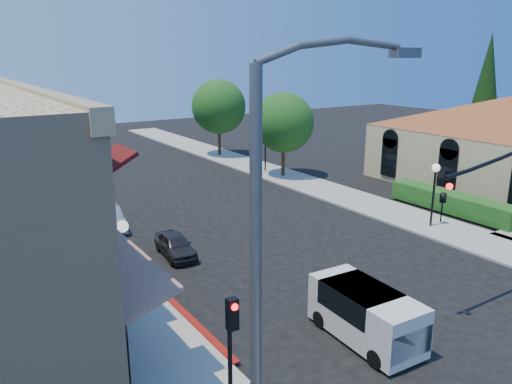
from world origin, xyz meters
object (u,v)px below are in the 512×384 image
parked_car_c (95,207)px  parked_car_d (62,179)px  white_van (367,312)px  conifer_far (486,87)px  lamppost_right_near (435,179)px  secondary_signal (231,334)px  street_tree_a (284,123)px  parked_car_b (109,219)px  parked_car_a (175,245)px  cobra_streetlight (273,290)px  lamppost_left_near (123,243)px  lamppost_right_far (265,138)px  lamppost_left_far (42,169)px  street_tree_b (219,107)px

parked_car_c → parked_car_d: (0.00, 8.36, -0.04)m
white_van → parked_car_c: 18.41m
conifer_far → lamppost_right_near: size_ratio=3.08×
secondary_signal → white_van: 5.61m
street_tree_a → white_van: size_ratio=1.59×
lamppost_right_near → parked_car_b: (-14.70, 9.44, -2.15)m
parked_car_a → cobra_streetlight: bearing=-102.2°
parked_car_b → parked_car_d: parked_car_b is taller
lamppost_left_near → lamppost_right_far: bearing=43.3°
secondary_signal → parked_car_d: 27.07m
conifer_far → white_van: size_ratio=2.70×
lamppost_left_far → lamppost_right_near: size_ratio=1.00×
lamppost_left_far → parked_car_d: 7.11m
cobra_streetlight → lamppost_left_near: bearing=86.3°
street_tree_b → lamppost_left_far: street_tree_b is taller
conifer_far → parked_car_c: bearing=176.7°
lamppost_right_near → cobra_streetlight: bearing=-150.5°
lamppost_right_far → parked_car_b: lamppost_right_far is taller
conifer_far → cobra_streetlight: (-37.15, -20.00, -1.09)m
lamppost_right_near → parked_car_a: bearing=163.3°
cobra_streetlight → lamppost_right_near: 20.44m
parked_car_a → parked_car_b: 5.62m
lamppost_left_far → parked_car_a: 10.89m
secondary_signal → lamppost_right_near: size_ratio=0.93×
conifer_far → white_van: 34.93m
lamppost_right_far → parked_car_c: bearing=-164.8°
secondary_signal → cobra_streetlight: 4.65m
street_tree_a → conifer_far: bearing=-11.8°
secondary_signal → parked_car_b: secondary_signal is taller
street_tree_a → secondary_signal: street_tree_a is taller
cobra_streetlight → white_van: bearing=31.0°
lamppost_left_far → parked_car_d: size_ratio=0.95×
parked_car_a → parked_car_d: bearing=99.9°
parked_car_b → secondary_signal: bearing=-91.0°
lamppost_right_far → parked_car_b: bearing=-156.0°
street_tree_a → white_van: street_tree_a is taller
secondary_signal → white_van: secondary_signal is taller
secondary_signal → parked_car_d: size_ratio=0.88×
parked_car_b → parked_car_d: 10.91m
conifer_far → cobra_streetlight: 42.20m
street_tree_a → lamppost_left_far: bearing=180.0°
lamppost_left_near → parked_car_a: bearing=47.2°
street_tree_b → parked_car_b: 21.27m
lamppost_right_far → parked_car_c: size_ratio=0.92×
white_van → lamppost_left_near: bearing=134.5°
parked_car_a → lamppost_right_far: bearing=47.1°
street_tree_a → lamppost_right_far: size_ratio=1.82×
lamppost_right_far → lamppost_left_far: bearing=-173.3°
street_tree_a → parked_car_b: (-15.00, -4.56, -3.61)m
secondary_signal → parked_car_c: size_ratio=0.86×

